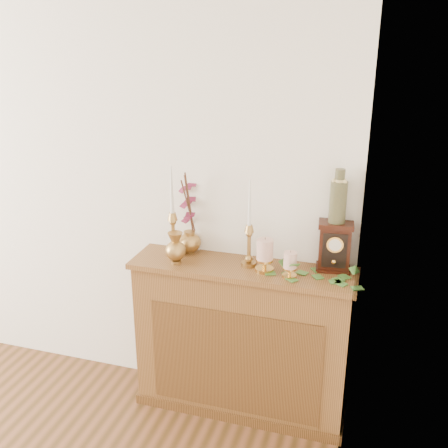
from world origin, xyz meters
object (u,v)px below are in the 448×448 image
(candlestick_center, at_px, (249,239))
(ceramic_vase, at_px, (338,199))
(candlestick_left, at_px, (173,227))
(bud_vase, at_px, (176,249))
(ginger_jar, at_px, (189,215))
(mantel_clock, at_px, (334,247))

(candlestick_center, bearing_deg, ceramic_vase, 10.85)
(candlestick_left, bearing_deg, candlestick_center, -2.16)
(candlestick_center, relative_size, bud_vase, 2.65)
(ceramic_vase, bearing_deg, bud_vase, -168.00)
(ginger_jar, bearing_deg, candlestick_left, -123.36)
(candlestick_left, bearing_deg, ginger_jar, 56.64)
(candlestick_left, xyz_separation_m, ginger_jar, (0.06, 0.09, 0.05))
(candlestick_center, bearing_deg, bud_vase, -166.70)
(candlestick_left, distance_m, bud_vase, 0.15)
(bud_vase, distance_m, mantel_clock, 0.85)
(ceramic_vase, bearing_deg, mantel_clock, -84.11)
(ginger_jar, bearing_deg, bud_vase, -91.49)
(mantel_clock, distance_m, ceramic_vase, 0.26)
(candlestick_left, relative_size, ginger_jar, 1.07)
(mantel_clock, height_order, ceramic_vase, ceramic_vase)
(bud_vase, distance_m, ginger_jar, 0.24)
(ginger_jar, height_order, ceramic_vase, ceramic_vase)
(bud_vase, relative_size, mantel_clock, 0.67)
(bud_vase, distance_m, ceramic_vase, 0.91)
(candlestick_center, xyz_separation_m, ginger_jar, (-0.38, 0.11, 0.06))
(candlestick_center, bearing_deg, ginger_jar, 163.86)
(candlestick_left, relative_size, mantel_clock, 1.93)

